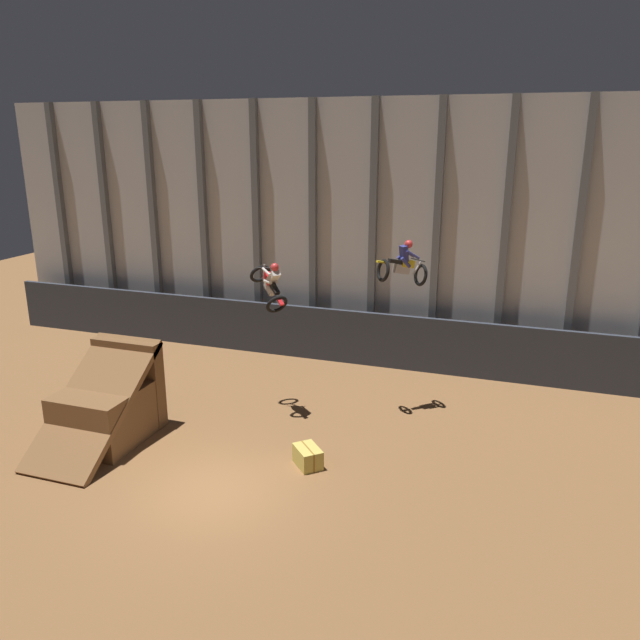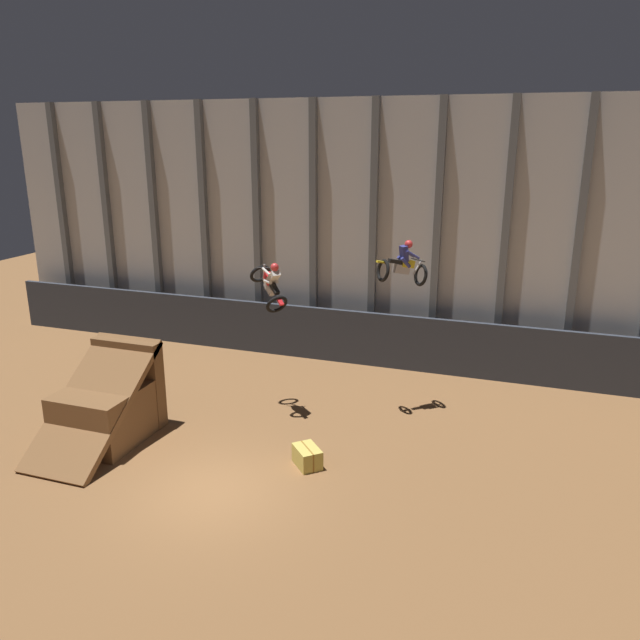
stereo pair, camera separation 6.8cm
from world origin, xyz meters
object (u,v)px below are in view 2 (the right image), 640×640
rider_bike_right_air (403,266)px  hay_bale_trackside (307,457)px  rider_bike_left_air (270,284)px  dirt_ramp (111,405)px

rider_bike_right_air → hay_bale_trackside: size_ratio=1.60×
rider_bike_left_air → hay_bale_trackside: (2.39, -3.09, -4.13)m
dirt_ramp → rider_bike_right_air: bearing=31.5°
rider_bike_right_air → hay_bale_trackside: rider_bike_right_air is taller
hay_bale_trackside → dirt_ramp: bearing=-177.8°
dirt_ramp → rider_bike_right_air: 10.13m
dirt_ramp → hay_bale_trackside: 6.41m
rider_bike_right_air → hay_bale_trackside: (-1.60, -4.64, -4.69)m
rider_bike_left_air → hay_bale_trackside: bearing=-101.7°
dirt_ramp → hay_bale_trackside: size_ratio=3.91×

